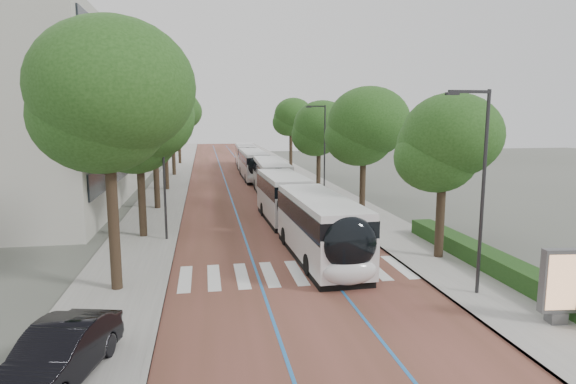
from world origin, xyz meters
name	(u,v)px	position (x,y,z in m)	size (l,w,h in m)	color
ground	(296,280)	(0.00, 0.00, 0.00)	(160.00, 160.00, 0.00)	#51544C
road	(236,174)	(0.00, 40.00, 0.01)	(11.00, 140.00, 0.02)	brown
sidewalk_left	(174,175)	(-7.50, 40.00, 0.06)	(4.00, 140.00, 0.12)	gray
sidewalk_right	(295,173)	(7.50, 40.00, 0.06)	(4.00, 140.00, 0.12)	gray
kerb_left	(190,175)	(-5.60, 40.00, 0.06)	(0.20, 140.00, 0.14)	gray
kerb_right	(280,173)	(5.60, 40.00, 0.06)	(0.20, 140.00, 0.14)	gray
zebra_crossing	(296,272)	(0.20, 1.00, 0.03)	(10.55, 3.60, 0.01)	silver
lane_line_left	(223,174)	(-1.60, 40.00, 0.02)	(0.12, 126.00, 0.01)	#2265AB
lane_line_right	(249,174)	(1.60, 40.00, 0.02)	(0.12, 126.00, 0.01)	#2265AB
office_building	(30,118)	(-19.47, 28.00, 7.00)	(18.11, 40.00, 14.00)	#BAB7AC
hedge	(487,259)	(9.10, 0.00, 0.52)	(1.20, 14.00, 0.80)	#193A14
streetlight_near	(480,176)	(6.62, -3.00, 4.82)	(1.82, 0.20, 8.00)	#28282A
streetlight_far	(323,143)	(6.62, 22.00, 4.82)	(1.82, 0.20, 8.00)	#28282A
lamp_post_left	(164,170)	(-6.10, 8.00, 4.12)	(0.14, 0.14, 8.00)	#28282A
trees_left	(163,118)	(-7.50, 26.32, 6.98)	(6.47, 61.37, 10.29)	black
trees_right	(334,129)	(7.70, 22.17, 6.05)	(5.98, 46.94, 9.03)	black
lead_bus	(302,213)	(1.62, 6.72, 1.63)	(3.10, 18.47, 3.20)	black
bus_queued_0	(272,179)	(2.06, 22.53, 1.62)	(2.95, 12.48, 3.20)	silver
bus_queued_1	(254,165)	(1.73, 35.09, 1.62)	(2.57, 12.40, 3.20)	silver
bus_queued_2	(246,156)	(1.97, 48.64, 1.62)	(2.91, 12.47, 3.20)	silver
ad_panel	(559,284)	(7.90, -6.07, 1.48)	(1.28, 0.54, 2.59)	#59595B
parked_car	(59,354)	(-7.75, -7.09, 0.88)	(1.61, 4.61, 1.52)	black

